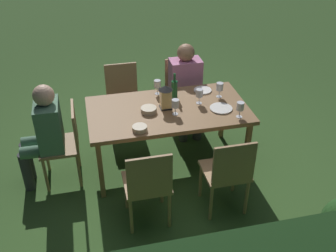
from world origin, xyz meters
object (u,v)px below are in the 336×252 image
object	(u,v)px
chair_side_right_a	(228,171)
person_in_pink	(186,86)
dining_table	(168,113)
bowl_bread	(149,110)
wine_glass_d	(157,85)
wine_glass_e	(175,104)
chair_side_left_a	(182,89)
plate_b	(203,90)
chair_head_far	(66,141)
wine_glass_b	(220,87)
green_bottle_on_table	(174,89)
wine_glass_c	(199,94)
person_in_green	(44,131)
plate_a	(221,108)
wine_glass_a	(240,107)
chair_side_left_b	(123,96)
bowl_olives	(140,128)
chair_side_right_b	(148,184)
lantern_centerpiece	(166,96)

from	to	relation	value
chair_side_right_a	person_in_pink	size ratio (longest dim) A/B	0.76
dining_table	person_in_pink	distance (m)	0.76
bowl_bread	wine_glass_d	bearing A→B (deg)	-114.63
wine_glass_e	bowl_bread	bearing A→B (deg)	-21.04
chair_side_left_a	bowl_bread	bearing A→B (deg)	55.74
wine_glass_e	plate_b	size ratio (longest dim) A/B	0.83
dining_table	person_in_pink	bearing A→B (deg)	-120.32
plate_b	chair_head_far	bearing A→B (deg)	10.93
chair_side_left_a	wine_glass_b	xyz separation A→B (m)	(-0.23, 0.72, 0.37)
chair_head_far	green_bottle_on_table	world-z (taller)	green_bottle_on_table
chair_head_far	wine_glass_c	xyz separation A→B (m)	(-1.45, -0.04, 0.37)
green_bottle_on_table	wine_glass_d	world-z (taller)	green_bottle_on_table
person_in_green	plate_a	xyz separation A→B (m)	(-1.84, 0.13, 0.10)
person_in_green	wine_glass_d	distance (m)	1.32
chair_head_far	plate_a	bearing A→B (deg)	175.38
chair_side_right_a	wine_glass_b	size ratio (longest dim) A/B	5.15
wine_glass_a	wine_glass_e	bearing A→B (deg)	-17.75
chair_side_left_b	wine_glass_e	size ratio (longest dim) A/B	5.15
person_in_green	plate_b	world-z (taller)	person_in_green
bowl_bread	person_in_green	bearing A→B (deg)	-1.27
plate_b	bowl_olives	xyz separation A→B (m)	(0.84, 0.65, 0.02)
chair_side_right_b	plate_b	world-z (taller)	chair_side_right_b
green_bottle_on_table	bowl_olives	xyz separation A→B (m)	(0.49, 0.57, -0.08)
wine_glass_b	wine_glass_d	world-z (taller)	same
chair_side_right_a	wine_glass_c	bearing A→B (deg)	-88.20
plate_a	bowl_bread	size ratio (longest dim) A/B	1.44
plate_a	green_bottle_on_table	bearing A→B (deg)	-40.32
chair_side_left_b	bowl_olives	size ratio (longest dim) A/B	5.95
plate_a	bowl_olives	world-z (taller)	bowl_olives
chair_side_left_a	dining_table	bearing A→B (deg)	65.76
chair_head_far	chair_side_left_a	world-z (taller)	same
lantern_centerpiece	wine_glass_b	xyz separation A→B (m)	(-0.64, -0.11, -0.03)
chair_head_far	wine_glass_b	world-z (taller)	wine_glass_b
chair_side_right_b	green_bottle_on_table	size ratio (longest dim) A/B	3.00
chair_side_right_a	wine_glass_a	size ratio (longest dim) A/B	5.15
wine_glass_a	lantern_centerpiece	bearing A→B (deg)	-26.55
chair_side_right_b	chair_head_far	xyz separation A→B (m)	(0.72, -0.85, 0.00)
wine_glass_d	bowl_bread	xyz separation A→B (m)	(0.17, 0.37, -0.09)
wine_glass_b	plate_a	size ratio (longest dim) A/B	0.71
green_bottle_on_table	wine_glass_d	distance (m)	0.21
chair_side_left_b	bowl_bread	xyz separation A→B (m)	(-0.17, 0.87, 0.28)
chair_head_far	wine_glass_b	size ratio (longest dim) A/B	5.15
person_in_pink	bowl_olives	world-z (taller)	person_in_pink
person_in_pink	dining_table	bearing A→B (deg)	59.68
wine_glass_d	bowl_bread	size ratio (longest dim) A/B	1.02
wine_glass_a	wine_glass_b	size ratio (longest dim) A/B	1.00
lantern_centerpiece	wine_glass_c	size ratio (longest dim) A/B	1.57
bowl_bread	wine_glass_e	bearing A→B (deg)	158.96
dining_table	wine_glass_c	xyz separation A→B (m)	(-0.35, -0.04, 0.17)
person_in_green	chair_side_left_a	distance (m)	1.89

